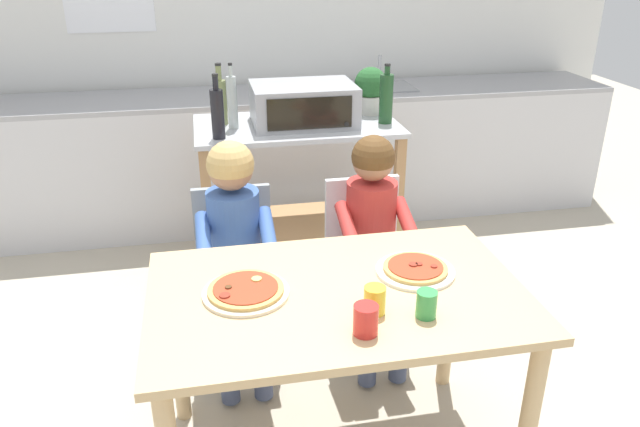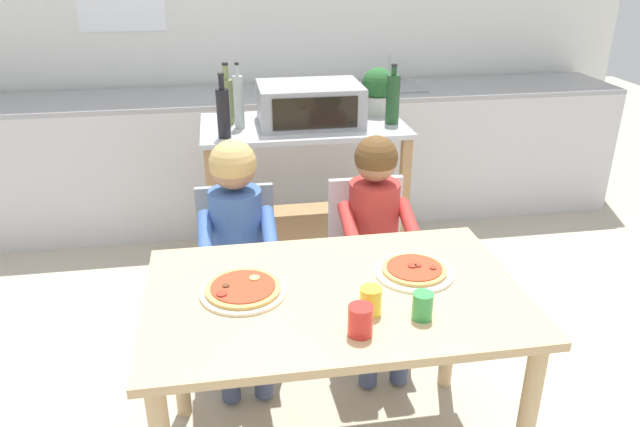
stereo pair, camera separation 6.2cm
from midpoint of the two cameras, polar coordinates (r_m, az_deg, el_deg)
ground_plane at (r=3.32m, az=-1.60°, el=-8.77°), size 10.55×10.55×0.00m
back_wall_tiled at (r=4.44m, az=-4.93°, el=18.21°), size 5.28×0.13×2.70m
kitchen_counter at (r=4.23m, az=-3.96°, el=5.31°), size 4.75×0.60×1.08m
kitchen_island_cart at (r=3.39m, az=-1.01°, el=3.47°), size 1.08×0.60×0.91m
toaster_oven at (r=3.26m, az=-0.41°, el=10.16°), size 0.54×0.39×0.21m
bottle_brown_beer at (r=3.20m, az=-7.04°, el=10.35°), size 0.05×0.05×0.34m
bottle_tall_green_wine at (r=3.30m, az=-8.11°, el=10.46°), size 0.07×0.07×0.32m
bottle_clear_vinegar at (r=3.29m, az=7.34°, el=10.58°), size 0.07×0.07×0.31m
bottle_squat_spirits at (r=3.05m, az=-8.43°, el=9.35°), size 0.06×0.06×0.32m
potted_herb_plant at (r=3.48m, az=5.92°, el=11.40°), size 0.18×0.18×0.26m
dining_table at (r=2.11m, az=2.20°, el=-9.74°), size 1.25×0.79×0.74m
dining_chair_left at (r=2.76m, az=-6.94°, el=-4.75°), size 0.36×0.36×0.81m
dining_chair_right at (r=2.83m, az=5.19°, el=-3.83°), size 0.36×0.36×0.81m
child_in_blue_striped_shirt at (r=2.56m, az=-7.02°, el=-2.02°), size 0.32×0.42×1.06m
child_in_red_shirt at (r=2.65m, az=5.98°, el=-1.41°), size 0.32×0.42×1.05m
pizza_plate_cream at (r=2.05m, az=-6.31°, el=-7.08°), size 0.29×0.29×0.03m
pizza_plate_white at (r=2.17m, az=9.57°, el=-5.30°), size 0.28×0.28×0.03m
drinking_cup_yellow at (r=1.93m, az=5.66°, el=-8.11°), size 0.07×0.07×0.09m
drinking_cup_red at (r=1.83m, az=4.76°, el=-9.91°), size 0.08×0.08×0.10m
drinking_cup_green at (r=1.93m, az=10.44°, el=-8.47°), size 0.06×0.06×0.09m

